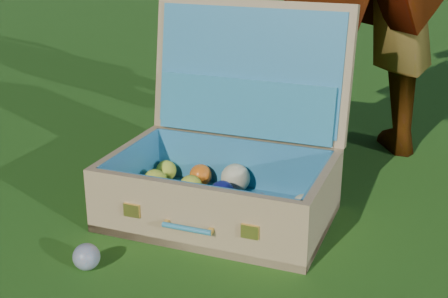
% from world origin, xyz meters
% --- Properties ---
extents(ground, '(60.00, 60.00, 0.00)m').
position_xyz_m(ground, '(0.00, 0.00, 0.00)').
color(ground, '#215114').
rests_on(ground, ground).
extents(stray_ball, '(0.06, 0.06, 0.06)m').
position_xyz_m(stray_ball, '(-0.44, -0.15, 0.03)').
color(stray_ball, teal).
rests_on(stray_ball, ground).
extents(suitcase, '(0.67, 0.59, 0.55)m').
position_xyz_m(suitcase, '(-0.17, 0.23, 0.16)').
color(suitcase, tan).
rests_on(suitcase, ground).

